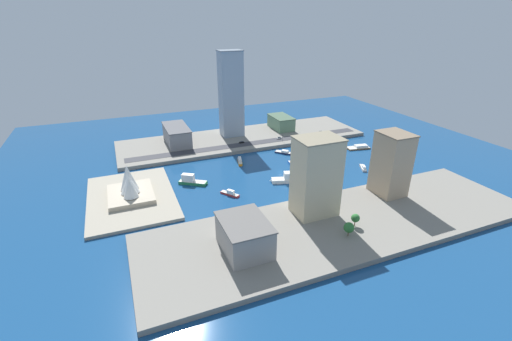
{
  "coord_description": "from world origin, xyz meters",
  "views": [
    {
      "loc": [
        -226.05,
        114.63,
        114.31
      ],
      "look_at": [
        -0.19,
        21.3,
        4.96
      ],
      "focal_mm": 24.42,
      "sensor_mm": 36.0,
      "label": 1
    }
  ],
  "objects": [
    {
      "name": "ground_plane",
      "position": [
        0.0,
        0.0,
        0.0
      ],
      "size": [
        440.0,
        440.0,
        0.0
      ],
      "primitive_type": "plane",
      "color": "navy"
    },
    {
      "name": "carpark_squat_concrete",
      "position": [
        -86.55,
        63.32,
        11.53
      ],
      "size": [
        30.77,
        23.28,
        16.74
      ],
      "color": "gray",
      "rests_on": "quay_west"
    },
    {
      "name": "traffic_light_waterfront",
      "position": [
        56.75,
        -29.76,
        7.47
      ],
      "size": [
        0.36,
        0.36,
        6.5
      ],
      "color": "black",
      "rests_on": "quay_east"
    },
    {
      "name": "warehouse_low_gray",
      "position": [
        92.39,
        64.03,
        11.13
      ],
      "size": [
        44.71,
        20.72,
        15.96
      ],
      "color": "gray",
      "rests_on": "quay_east"
    },
    {
      "name": "apartment_midrise_tan",
      "position": [
        -64.8,
        -48.75,
        24.51
      ],
      "size": [
        21.6,
        18.28,
        42.72
      ],
      "color": "tan",
      "rests_on": "quay_west"
    },
    {
      "name": "tugboat_red",
      "position": [
        -21.63,
        49.75,
        1.36
      ],
      "size": [
        13.74,
        10.95,
        3.98
      ],
      "color": "red",
      "rests_on": "ground_plane"
    },
    {
      "name": "patrol_launch_navy",
      "position": [
        35.71,
        -20.53,
        1.13
      ],
      "size": [
        14.37,
        13.62,
        3.11
      ],
      "color": "#1E284C",
      "rests_on": "ground_plane"
    },
    {
      "name": "office_block_beige",
      "position": [
        -68.2,
        11.11,
        27.32
      ],
      "size": [
        19.95,
        26.0,
        48.32
      ],
      "color": "#C6B793",
      "rests_on": "quay_west"
    },
    {
      "name": "tower_tall_glass",
      "position": [
        94.55,
        8.31,
        44.12
      ],
      "size": [
        15.97,
        22.36,
        81.92
      ],
      "color": "#8C9EB2",
      "rests_on": "quay_east"
    },
    {
      "name": "water_taxi_orange",
      "position": [
        30.19,
        23.45,
        1.5
      ],
      "size": [
        15.97,
        6.99,
        3.85
      ],
      "color": "orange",
      "rests_on": "ground_plane"
    },
    {
      "name": "ferry_white_commuter",
      "position": [
        -18.26,
        2.34,
        2.86
      ],
      "size": [
        13.97,
        26.04,
        7.72
      ],
      "color": "silver",
      "rests_on": "ground_plane"
    },
    {
      "name": "quay_east",
      "position": [
        84.48,
        0.0,
        1.56
      ],
      "size": [
        70.0,
        240.0,
        3.12
      ],
      "primitive_type": "cube",
      "color": "gray",
      "rests_on": "ground_plane"
    },
    {
      "name": "road_strip",
      "position": [
        63.56,
        0.0,
        3.2
      ],
      "size": [
        11.14,
        228.0,
        0.15
      ],
      "primitive_type": "cube",
      "color": "#38383D",
      "rests_on": "quay_east"
    },
    {
      "name": "catamaran_blue",
      "position": [
        6.0,
        -17.22,
        1.52
      ],
      "size": [
        19.03,
        10.16,
        4.24
      ],
      "color": "blue",
      "rests_on": "ground_plane"
    },
    {
      "name": "van_white",
      "position": [
        65.19,
        -30.14,
        4.12
      ],
      "size": [
        2.0,
        4.98,
        1.76
      ],
      "color": "black",
      "rests_on": "road_strip"
    },
    {
      "name": "ferry_green_doubledeck",
      "position": [
        6.24,
        70.5,
        2.63
      ],
      "size": [
        16.68,
        20.69,
        7.48
      ],
      "color": "#2D8C4C",
      "rests_on": "ground_plane"
    },
    {
      "name": "quay_west",
      "position": [
        -84.48,
        0.0,
        1.56
      ],
      "size": [
        70.0,
        240.0,
        3.12
      ],
      "primitive_type": "cube",
      "color": "gray",
      "rests_on": "ground_plane"
    },
    {
      "name": "yacht_sleek_gray",
      "position": [
        -20.51,
        -64.43,
        1.24
      ],
      "size": [
        14.08,
        8.68,
        3.57
      ],
      "color": "#999EA3",
      "rests_on": "ground_plane"
    },
    {
      "name": "opera_landmark",
      "position": [
        -0.15,
        113.44,
        9.07
      ],
      "size": [
        35.57,
        29.11,
        20.63
      ],
      "color": "#BCAD93",
      "rests_on": "peninsula_point"
    },
    {
      "name": "peninsula_point",
      "position": [
        -0.89,
        113.44,
        1.0
      ],
      "size": [
        82.48,
        55.86,
        2.0
      ],
      "primitive_type": "cube",
      "color": "#A89E89",
      "rests_on": "ground_plane"
    },
    {
      "name": "barge_flat_brown",
      "position": [
        20.18,
        -91.51,
        1.23
      ],
      "size": [
        12.13,
        22.93,
        3.27
      ],
      "color": "brown",
      "rests_on": "ground_plane"
    },
    {
      "name": "pickup_red",
      "position": [
        66.53,
        -78.43,
        4.06
      ],
      "size": [
        1.99,
        4.76,
        1.62
      ],
      "color": "black",
      "rests_on": "road_strip"
    },
    {
      "name": "terminal_long_green",
      "position": [
        95.77,
        -47.24,
        9.88
      ],
      "size": [
        32.27,
        18.97,
        13.46
      ],
      "color": "slate",
      "rests_on": "quay_east"
    },
    {
      "name": "park_tree_cluster",
      "position": [
        -94.62,
        2.91,
        8.33
      ],
      "size": [
        12.08,
        14.78,
        8.16
      ],
      "color": "brown",
      "rests_on": "quay_west"
    },
    {
      "name": "suv_black",
      "position": [
        67.75,
        8.0,
        4.06
      ],
      "size": [
        1.79,
        4.81,
        1.57
      ],
      "color": "black",
      "rests_on": "road_strip"
    }
  ]
}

